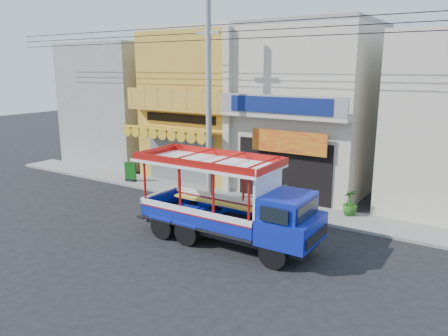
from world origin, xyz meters
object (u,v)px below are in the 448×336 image
(potted_plant_a, at_px, (293,200))
(potted_plant_c, at_px, (350,202))
(potted_plant_b, at_px, (283,195))
(green_sign, at_px, (130,173))
(utility_pole, at_px, (211,93))
(songthaew_truck, at_px, (239,205))

(potted_plant_a, distance_m, potted_plant_c, 2.37)
(potted_plant_b, bearing_deg, potted_plant_a, -152.53)
(green_sign, height_order, potted_plant_c, potted_plant_c)
(utility_pole, xyz_separation_m, potted_plant_c, (6.13, 1.20, -4.37))
(songthaew_truck, distance_m, potted_plant_b, 5.09)
(songthaew_truck, height_order, potted_plant_a, songthaew_truck)
(songthaew_truck, height_order, potted_plant_c, songthaew_truck)
(potted_plant_b, bearing_deg, green_sign, 70.17)
(songthaew_truck, relative_size, potted_plant_c, 6.18)
(potted_plant_a, relative_size, potted_plant_b, 1.03)
(green_sign, bearing_deg, potted_plant_a, 1.13)
(potted_plant_a, relative_size, potted_plant_c, 0.81)
(utility_pole, bearing_deg, green_sign, 176.46)
(utility_pole, height_order, potted_plant_c, utility_pole)
(utility_pole, xyz_separation_m, potted_plant_a, (3.86, 0.53, -4.47))
(utility_pole, distance_m, potted_plant_c, 7.62)
(songthaew_truck, bearing_deg, potted_plant_a, 88.81)
(utility_pole, distance_m, songthaew_truck, 6.44)
(potted_plant_a, bearing_deg, potted_plant_c, -3.33)
(green_sign, xyz_separation_m, potted_plant_c, (11.70, 0.86, 0.12))
(utility_pole, relative_size, songthaew_truck, 4.14)
(potted_plant_b, height_order, potted_plant_c, potted_plant_c)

